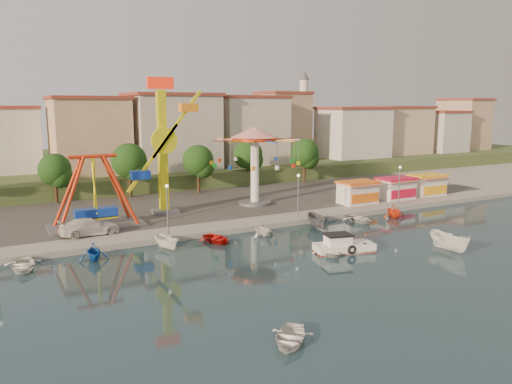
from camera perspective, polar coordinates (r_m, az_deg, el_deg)
ground at (r=44.91m, az=5.32°, el=-8.09°), size 200.00×200.00×0.00m
quay_deck at (r=101.22m, az=-14.53°, el=1.96°), size 200.00×100.00×0.60m
asphalt_pad at (r=70.89m, az=-8.23°, el=-0.92°), size 90.00×28.00×0.01m
hill_terrace at (r=105.89m, az=-15.22°, el=2.92°), size 200.00×60.00×3.00m
pirate_ship_ride at (r=56.92m, az=-17.94°, el=-0.11°), size 10.00×5.00×8.00m
kamikaze_tower at (r=61.75m, az=-10.28°, el=4.81°), size 6.50×3.10×16.50m
wave_swinger at (r=66.20m, az=-0.14°, el=5.05°), size 11.60×11.60×10.40m
booth_left at (r=68.91m, az=11.56°, el=-0.02°), size 5.40×3.78×3.08m
booth_mid at (r=73.53m, az=15.72°, el=0.43°), size 5.40×3.78×3.08m
booth_right at (r=77.91m, az=18.99°, el=0.78°), size 5.40×3.78×3.08m
lamp_post_1 at (r=52.08m, az=-10.07°, el=-2.13°), size 0.14×0.14×5.00m
lamp_post_2 at (r=58.96m, az=4.84°, el=-0.60°), size 0.14×0.14×5.00m
lamp_post_3 at (r=68.93m, az=16.04°, el=0.59°), size 0.14×0.14×5.00m
tree_1 at (r=72.61m, az=-22.01°, el=2.38°), size 4.35×4.35×6.80m
tree_2 at (r=73.86m, az=-14.28°, el=3.48°), size 5.02×5.02×7.85m
tree_3 at (r=75.60m, az=-6.63°, el=3.59°), size 4.68×4.68×7.32m
tree_4 at (r=82.43m, az=-0.93°, el=4.32°), size 4.86×4.86×7.60m
tree_5 at (r=85.98m, az=5.57°, el=4.48°), size 4.83×4.83×7.54m
building_1 at (r=87.09m, az=-26.76°, el=4.60°), size 12.33×9.01×8.63m
building_2 at (r=88.93m, az=-18.32°, el=6.09°), size 11.95×9.28×11.23m
building_3 at (r=89.45m, az=-9.16°, el=5.83°), size 12.59×10.50×9.20m
building_4 at (r=97.77m, az=-2.33°, el=6.31°), size 10.75×9.23×9.24m
building_5 at (r=102.68m, az=4.87°, el=7.01°), size 12.77×10.96×11.21m
building_6 at (r=108.33m, az=10.59°, el=7.33°), size 8.23×8.98×12.36m
building_7 at (r=119.86m, az=13.53°, el=6.61°), size 11.59×10.93×8.76m
building_8 at (r=125.06m, az=20.36°, el=7.27°), size 12.84×9.28×12.58m
building_9 at (r=137.27m, az=23.22°, el=6.57°), size 12.95×9.17×9.21m
minaret at (r=107.61m, az=5.45°, el=9.23°), size 2.80×2.80×18.00m
cabin_motorboat at (r=48.45m, az=9.90°, el=-6.18°), size 6.03×3.44×2.00m
rowboat_a at (r=47.32m, az=8.28°, el=-6.79°), size 2.49×3.29×0.64m
rowboat_b at (r=30.60m, az=3.87°, el=-16.26°), size 4.42×4.48×0.76m
skiff at (r=51.43m, az=21.27°, el=-5.33°), size 2.08×4.85×1.83m
van at (r=54.26m, az=-18.47°, el=-3.78°), size 6.11×2.79×1.73m
moored_boat_0 at (r=47.22m, az=-25.12°, el=-7.55°), size 3.33×4.43×0.87m
moored_boat_1 at (r=47.71m, az=-18.08°, el=-6.47°), size 2.87×3.24×1.58m
moored_boat_2 at (r=49.33m, az=-10.15°, el=-5.70°), size 2.16×3.82×1.39m
moored_boat_3 at (r=51.22m, az=-4.51°, el=-5.34°), size 3.41×4.23×0.78m
moored_boat_4 at (r=53.43m, az=0.75°, el=-4.24°), size 3.18×3.46×1.54m
moored_boat_5 at (r=57.17m, az=7.06°, el=-3.32°), size 2.44×4.44×1.62m
moored_boat_6 at (r=60.94m, az=11.75°, el=-3.00°), size 2.90×4.06×0.84m
moored_boat_7 at (r=64.45m, az=15.49°, el=-2.07°), size 3.44×3.76×1.67m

